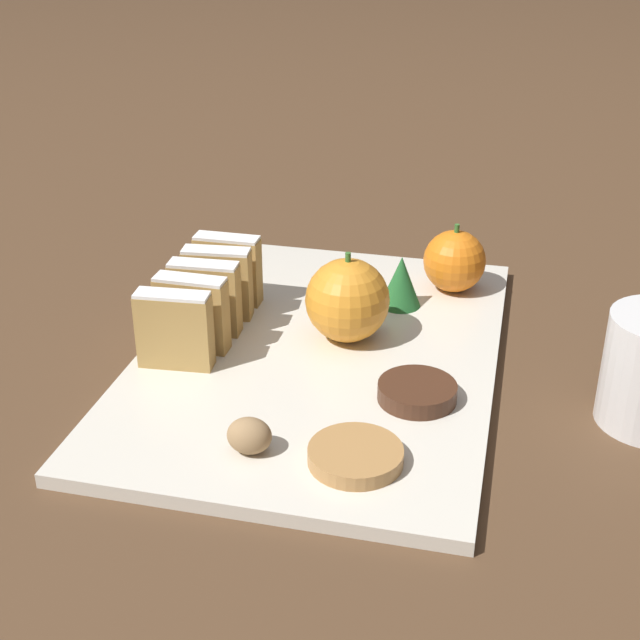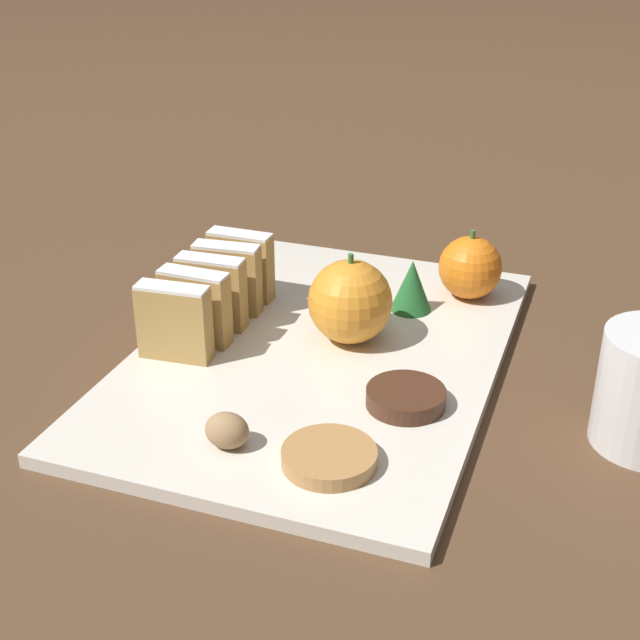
{
  "view_description": "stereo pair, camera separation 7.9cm",
  "coord_description": "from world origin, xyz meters",
  "px_view_note": "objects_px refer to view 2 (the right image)",
  "views": [
    {
      "loc": [
        0.16,
        -0.68,
        0.4
      ],
      "look_at": [
        0.0,
        0.0,
        0.04
      ],
      "focal_mm": 50.0,
      "sensor_mm": 36.0,
      "label": 1
    },
    {
      "loc": [
        0.24,
        -0.66,
        0.4
      ],
      "look_at": [
        0.0,
        0.0,
        0.04
      ],
      "focal_mm": 50.0,
      "sensor_mm": 36.0,
      "label": 2
    }
  ],
  "objects_px": {
    "orange_far": "(350,302)",
    "walnut": "(227,430)",
    "chocolate_cookie": "(406,397)",
    "orange_near": "(470,267)"
  },
  "relations": [
    {
      "from": "orange_near",
      "to": "chocolate_cookie",
      "type": "height_order",
      "value": "orange_near"
    },
    {
      "from": "orange_far",
      "to": "chocolate_cookie",
      "type": "distance_m",
      "value": 0.12
    },
    {
      "from": "orange_near",
      "to": "walnut",
      "type": "height_order",
      "value": "orange_near"
    },
    {
      "from": "orange_near",
      "to": "orange_far",
      "type": "xyz_separation_m",
      "value": [
        -0.08,
        -0.13,
        0.01
      ]
    },
    {
      "from": "walnut",
      "to": "orange_far",
      "type": "bearing_deg",
      "value": 80.04
    },
    {
      "from": "orange_near",
      "to": "walnut",
      "type": "bearing_deg",
      "value": -110.26
    },
    {
      "from": "orange_near",
      "to": "walnut",
      "type": "distance_m",
      "value": 0.34
    },
    {
      "from": "orange_far",
      "to": "walnut",
      "type": "distance_m",
      "value": 0.2
    },
    {
      "from": "walnut",
      "to": "chocolate_cookie",
      "type": "relative_size",
      "value": 0.52
    },
    {
      "from": "chocolate_cookie",
      "to": "orange_far",
      "type": "bearing_deg",
      "value": 130.32
    }
  ]
}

